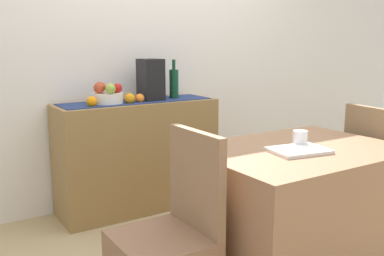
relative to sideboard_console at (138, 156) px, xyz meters
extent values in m
cube|color=tan|center=(0.23, -0.92, -0.43)|extent=(6.40, 6.40, 0.02)
cube|color=silver|center=(0.23, 0.26, 0.93)|extent=(6.40, 0.06, 2.70)
cube|color=olive|center=(0.00, 0.00, 0.00)|extent=(1.23, 0.42, 0.84)
cube|color=navy|center=(0.00, 0.00, 0.42)|extent=(1.15, 0.32, 0.01)
cylinder|color=silver|center=(-0.23, 0.00, 0.46)|extent=(0.23, 0.23, 0.07)
sphere|color=#92B241|center=(-0.23, -0.07, 0.54)|extent=(0.07, 0.07, 0.07)
sphere|color=#AE3E21|center=(-0.30, -0.01, 0.54)|extent=(0.08, 0.08, 0.08)
sphere|color=gold|center=(-0.20, 0.02, 0.54)|extent=(0.07, 0.07, 0.07)
sphere|color=red|center=(-0.16, -0.03, 0.54)|extent=(0.07, 0.07, 0.07)
sphere|color=#B63F28|center=(-0.26, 0.06, 0.54)|extent=(0.08, 0.08, 0.08)
cylinder|color=#104026|center=(0.33, 0.00, 0.54)|extent=(0.07, 0.07, 0.23)
cylinder|color=#104026|center=(0.33, 0.00, 0.69)|extent=(0.03, 0.03, 0.08)
cube|color=black|center=(0.12, 0.00, 0.58)|extent=(0.16, 0.18, 0.32)
sphere|color=orange|center=(-0.38, -0.08, 0.46)|extent=(0.07, 0.07, 0.07)
sphere|color=orange|center=(-0.09, -0.08, 0.46)|extent=(0.08, 0.08, 0.08)
sphere|color=orange|center=(0.00, -0.07, 0.46)|extent=(0.07, 0.07, 0.07)
cube|color=#946849|center=(0.26, -1.41, -0.05)|extent=(1.08, 0.80, 0.74)
cube|color=white|center=(0.19, -1.48, 0.33)|extent=(0.31, 0.25, 0.02)
cylinder|color=silver|center=(0.28, -1.40, 0.36)|extent=(0.08, 0.08, 0.09)
cube|color=#8E684A|center=(-0.38, -1.41, 0.25)|extent=(0.04, 0.40, 0.45)
cube|color=#896D4D|center=(0.90, -1.39, 0.25)|extent=(0.09, 0.40, 0.45)
camera|label=1|loc=(-1.40, -2.98, 0.85)|focal=40.70mm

